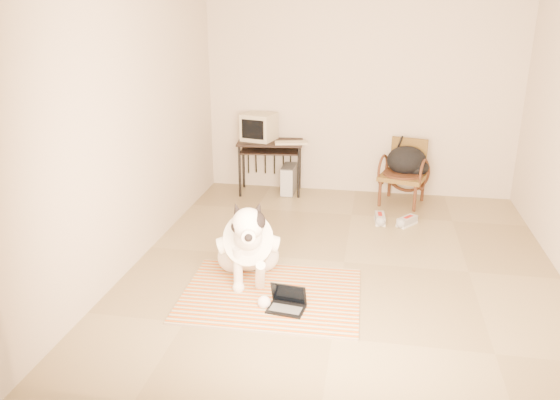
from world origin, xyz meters
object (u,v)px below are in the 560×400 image
(laptop, at_px, (287,303))
(backpack, at_px, (408,162))
(computer_desk, at_px, (270,149))
(crt_monitor, at_px, (259,127))
(rattan_chair, at_px, (404,172))
(pc_tower, at_px, (289,179))
(dog, at_px, (248,245))

(laptop, bearing_deg, backpack, 70.05)
(computer_desk, distance_m, backpack, 1.78)
(crt_monitor, xyz_separation_m, rattan_chair, (1.89, -0.15, -0.48))
(pc_tower, height_order, backpack, backpack)
(crt_monitor, relative_size, backpack, 0.90)
(rattan_chair, bearing_deg, laptop, -109.32)
(crt_monitor, height_order, backpack, crt_monitor)
(crt_monitor, bearing_deg, backpack, -3.73)
(computer_desk, bearing_deg, laptop, -76.23)
(laptop, relative_size, rattan_chair, 0.40)
(crt_monitor, xyz_separation_m, backpack, (1.94, -0.13, -0.34))
(laptop, height_order, rattan_chair, rattan_chair)
(backpack, bearing_deg, rattan_chair, -153.03)
(laptop, bearing_deg, pc_tower, 99.09)
(computer_desk, relative_size, rattan_chair, 1.11)
(crt_monitor, bearing_deg, computer_desk, -21.73)
(computer_desk, distance_m, pc_tower, 0.49)
(computer_desk, height_order, rattan_chair, rattan_chair)
(crt_monitor, bearing_deg, pc_tower, -3.63)
(dog, bearing_deg, computer_desk, 96.72)
(rattan_chair, bearing_deg, crt_monitor, 175.51)
(dog, bearing_deg, rattan_chair, 59.06)
(laptop, relative_size, crt_monitor, 0.69)
(dog, relative_size, crt_monitor, 2.39)
(laptop, height_order, backpack, backpack)
(pc_tower, relative_size, backpack, 0.77)
(pc_tower, relative_size, rattan_chair, 0.50)
(rattan_chair, height_order, backpack, rattan_chair)
(computer_desk, bearing_deg, dog, -83.28)
(computer_desk, bearing_deg, rattan_chair, -2.81)
(dog, height_order, pc_tower, dog)
(dog, height_order, backpack, dog)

